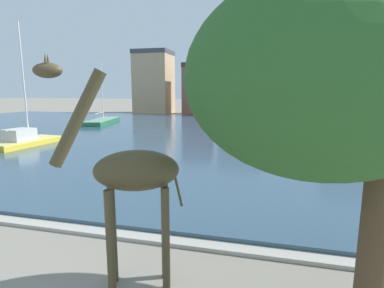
{
  "coord_description": "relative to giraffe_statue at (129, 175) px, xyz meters",
  "views": [
    {
      "loc": [
        3.4,
        -2.03,
        4.41
      ],
      "look_at": [
        0.35,
        10.05,
        2.2
      ],
      "focal_mm": 28.31,
      "sensor_mm": 36.0,
      "label": 1
    }
  ],
  "objects": [
    {
      "name": "townhouse_narrow_midrow",
      "position": [
        16.32,
        47.72,
        3.98
      ],
      "size": [
        8.48,
        5.61,
        13.15
      ],
      "color": "#C6B293",
      "rests_on": "ground"
    },
    {
      "name": "giraffe_statue",
      "position": [
        0.0,
        0.0,
        0.0
      ],
      "size": [
        2.83,
        1.52,
        5.12
      ],
      "color": "#4C4228",
      "rests_on": "ground"
    },
    {
      "name": "sailboat_green",
      "position": [
        -18.02,
        29.73,
        -2.21
      ],
      "size": [
        4.17,
        9.65,
        7.93
      ],
      "color": "#236B42",
      "rests_on": "ground"
    },
    {
      "name": "townhouse_corner_house",
      "position": [
        -1.82,
        48.82,
        2.31
      ],
      "size": [
        7.81,
        5.5,
        9.82
      ],
      "color": "tan",
      "rests_on": "ground"
    },
    {
      "name": "harbor_water",
      "position": [
        -0.56,
        23.99,
        -2.49
      ],
      "size": [
        88.39,
        43.35,
        0.25
      ],
      "primitive_type": "cube",
      "color": "#334C60",
      "rests_on": "ground"
    },
    {
      "name": "townhouse_wide_warehouse",
      "position": [
        7.84,
        48.99,
        1.49
      ],
      "size": [
        7.06,
        6.58,
        8.18
      ],
      "color": "#C6B293",
      "rests_on": "ground"
    },
    {
      "name": "townhouse_tall_gabled",
      "position": [
        -9.77,
        49.59,
        2.02
      ],
      "size": [
        5.2,
        6.11,
        9.24
      ],
      "color": "#8E5142",
      "rests_on": "ground"
    },
    {
      "name": "quay_edge_coping",
      "position": [
        -0.56,
        2.07,
        -2.56
      ],
      "size": [
        88.39,
        0.5,
        0.12
      ],
      "primitive_type": "cube",
      "color": "#ADA89E",
      "rests_on": "ground"
    },
    {
      "name": "shade_tree",
      "position": [
        4.53,
        -0.09,
        2.12
      ],
      "size": [
        6.27,
        4.62,
        6.53
      ],
      "color": "brown",
      "rests_on": "ground"
    },
    {
      "name": "townhouse_end_terrace",
      "position": [
        -19.11,
        50.76,
        3.39
      ],
      "size": [
        6.85,
        6.15,
        11.97
      ],
      "color": "tan",
      "rests_on": "ground"
    },
    {
      "name": "sailboat_yellow",
      "position": [
        -15.15,
        13.6,
        -2.07
      ],
      "size": [
        2.65,
        6.34,
        9.4
      ],
      "color": "gold",
      "rests_on": "ground"
    }
  ]
}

